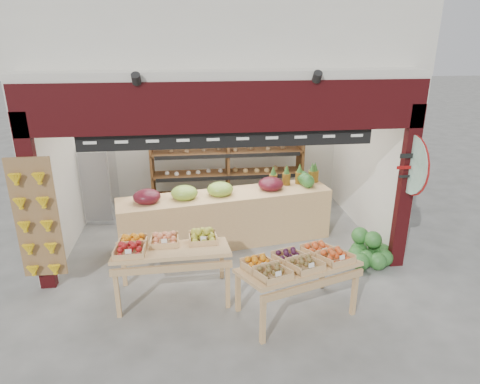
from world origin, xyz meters
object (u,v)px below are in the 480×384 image
object	(u,v)px
cardboard_stack	(162,216)
watermelon_pile	(370,252)
refrigerator	(99,182)
display_table_right	(297,264)
mid_counter	(226,216)
back_shelving	(227,158)
display_table_left	(164,247)

from	to	relation	value
cardboard_stack	watermelon_pile	world-z (taller)	cardboard_stack
refrigerator	display_table_right	size ratio (longest dim) A/B	0.94
watermelon_pile	refrigerator	bearing A→B (deg)	153.42
cardboard_stack	mid_counter	distance (m)	1.44
back_shelving	display_table_left	size ratio (longest dim) A/B	1.95
refrigerator	watermelon_pile	size ratio (longest dim) A/B	2.05
display_table_left	display_table_right	world-z (taller)	display_table_left
mid_counter	back_shelving	bearing A→B (deg)	83.36
refrigerator	cardboard_stack	bearing A→B (deg)	-19.94
refrigerator	mid_counter	world-z (taller)	refrigerator
display_table_right	mid_counter	bearing A→B (deg)	108.93
cardboard_stack	watermelon_pile	size ratio (longest dim) A/B	1.32
display_table_left	display_table_right	bearing A→B (deg)	-20.25
back_shelving	display_table_right	size ratio (longest dim) A/B	1.87
mid_counter	display_table_right	size ratio (longest dim) A/B	2.28
cardboard_stack	mid_counter	bearing A→B (deg)	-33.71
back_shelving	mid_counter	distance (m)	1.69
display_table_left	watermelon_pile	xyz separation A→B (m)	(3.31, 0.54, -0.58)
refrigerator	cardboard_stack	size ratio (longest dim) A/B	1.56
back_shelving	mid_counter	xyz separation A→B (m)	(-0.18, -1.55, -0.64)
cardboard_stack	watermelon_pile	distance (m)	3.92
refrigerator	cardboard_stack	xyz separation A→B (m)	(1.25, -0.57, -0.55)
watermelon_pile	mid_counter	bearing A→B (deg)	156.21
cardboard_stack	refrigerator	bearing A→B (deg)	155.64
mid_counter	display_table_left	size ratio (longest dim) A/B	2.37
display_table_left	watermelon_pile	bearing A→B (deg)	9.22
display_table_left	watermelon_pile	distance (m)	3.40
refrigerator	watermelon_pile	xyz separation A→B (m)	(4.74, -2.37, -0.60)
back_shelving	display_table_right	bearing A→B (deg)	-81.29
mid_counter	refrigerator	bearing A→B (deg)	150.89
refrigerator	display_table_right	xyz separation A→B (m)	(3.19, -3.56, -0.04)
refrigerator	cardboard_stack	distance (m)	1.48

